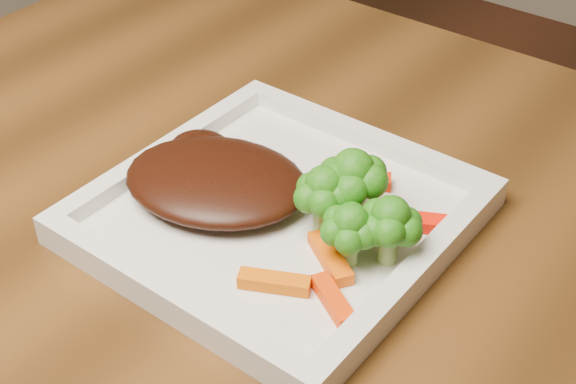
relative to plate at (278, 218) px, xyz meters
The scene contains 11 objects.
plate is the anchor object (origin of this frame).
steak 0.06m from the plate, 166.19° to the right, with size 0.15×0.12×0.03m, color black.
broccoli_0 0.07m from the plate, 26.43° to the left, with size 0.06×0.06×0.07m, color #276D12, non-canonical shape.
broccoli_1 0.11m from the plate, ahead, with size 0.05×0.05×0.06m, color #2A6B11, non-canonical shape.
broccoli_2 0.09m from the plate, 10.99° to the right, with size 0.05×0.05×0.06m, color #3B7313, non-canonical shape.
broccoli_3 0.06m from the plate, ahead, with size 0.05×0.05×0.06m, color #146911, non-canonical shape.
carrot_0 0.09m from the plate, 53.73° to the right, with size 0.05×0.01×0.01m, color #D95B03.
carrot_1 0.11m from the plate, 31.80° to the right, with size 0.05×0.01×0.01m, color #E13803.
carrot_3 0.11m from the plate, 27.50° to the left, with size 0.06×0.02×0.01m, color red.
carrot_4 0.08m from the plate, 66.52° to the left, with size 0.06×0.02×0.01m, color red.
carrot_5 0.07m from the plate, 19.51° to the right, with size 0.06×0.01×0.01m, color #ED5503.
Camera 1 is at (0.03, -0.49, 1.17)m, focal length 50.00 mm.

